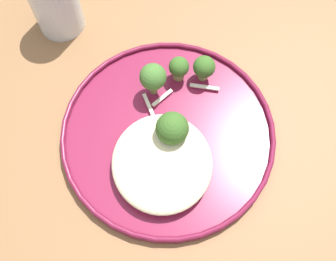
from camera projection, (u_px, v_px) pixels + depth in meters
ground at (157, 226)px, 1.26m from camera, size 6.00×6.00×0.00m
wooden_dining_table at (148, 148)px, 0.65m from camera, size 1.40×1.00×0.74m
dinner_plate at (168, 134)px, 0.57m from camera, size 0.29×0.29×0.02m
noodle_bed at (162, 163)px, 0.53m from camera, size 0.14×0.13×0.03m
seared_scallop_center_golden at (154, 161)px, 0.54m from camera, size 0.02×0.02×0.01m
seared_scallop_front_small at (130, 185)px, 0.52m from camera, size 0.02×0.02×0.02m
seared_scallop_half_hidden at (147, 147)px, 0.54m from camera, size 0.02×0.02×0.02m
seared_scallop_on_noodles at (176, 130)px, 0.56m from camera, size 0.02×0.02×0.01m
seared_scallop_right_edge at (184, 154)px, 0.54m from camera, size 0.03×0.03×0.01m
broccoli_floret_near_rim at (172, 129)px, 0.52m from camera, size 0.04×0.04×0.06m
broccoli_floret_front_edge at (179, 68)px, 0.58m from camera, size 0.03×0.03×0.04m
broccoli_floret_small_sprig at (153, 77)px, 0.56m from camera, size 0.04×0.04×0.06m
broccoli_floret_rear_charred at (204, 67)px, 0.58m from camera, size 0.03×0.03×0.04m
onion_sliver_long_sliver at (162, 98)px, 0.58m from camera, size 0.03×0.03×0.00m
onion_sliver_short_strip at (205, 87)px, 0.59m from camera, size 0.02×0.04×0.00m
onion_sliver_curled_piece at (150, 108)px, 0.58m from camera, size 0.05×0.02×0.00m
water_glass at (56, 4)px, 0.61m from camera, size 0.07×0.07×0.10m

